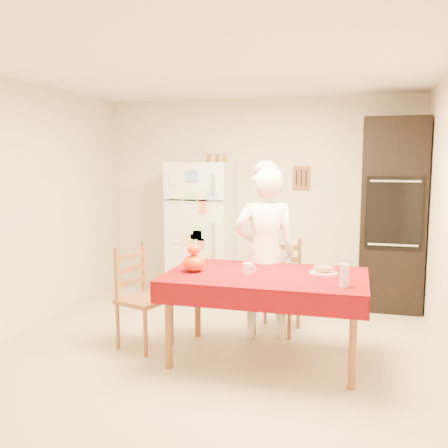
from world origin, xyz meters
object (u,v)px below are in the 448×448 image
(seated_woman, at_px, (265,254))
(coffee_mug, at_px, (247,269))
(chair_left, at_px, (139,293))
(chair_far, at_px, (279,281))
(wine_glass, at_px, (344,275))
(refrigerator, at_px, (202,229))
(bread_plate, at_px, (324,273))
(pumpkin_lower, at_px, (194,263))
(dining_table, at_px, (266,282))
(oven_cabinet, at_px, (392,215))

(seated_woman, bearing_deg, coffee_mug, 68.22)
(chair_left, bearing_deg, chair_far, -38.23)
(coffee_mug, bearing_deg, wine_glass, -13.40)
(chair_left, relative_size, seated_woman, 0.57)
(refrigerator, height_order, bread_plate, refrigerator)
(chair_left, distance_m, seated_woman, 1.24)
(pumpkin_lower, distance_m, wine_glass, 1.30)
(coffee_mug, bearing_deg, chair_left, 175.71)
(chair_far, xyz_separation_m, pumpkin_lower, (-0.62, -0.86, 0.33))
(refrigerator, relative_size, dining_table, 1.00)
(seated_woman, relative_size, coffee_mug, 16.65)
(refrigerator, height_order, pumpkin_lower, refrigerator)
(pumpkin_lower, bearing_deg, bread_plate, 9.26)
(chair_left, bearing_deg, oven_cabinet, -32.46)
(chair_far, xyz_separation_m, bread_plate, (0.48, -0.68, 0.26))
(coffee_mug, distance_m, bread_plate, 0.65)
(oven_cabinet, xyz_separation_m, chair_left, (-2.32, -1.88, -0.59))
(coffee_mug, xyz_separation_m, wine_glass, (0.81, -0.19, 0.04))
(dining_table, distance_m, coffee_mug, 0.20)
(dining_table, height_order, wine_glass, wine_glass)
(refrigerator, xyz_separation_m, coffee_mug, (1.00, -1.91, -0.04))
(oven_cabinet, height_order, chair_far, oven_cabinet)
(refrigerator, xyz_separation_m, bread_plate, (1.63, -1.73, -0.08))
(chair_left, height_order, seated_woman, seated_woman)
(chair_left, distance_m, wine_glass, 1.90)
(oven_cabinet, distance_m, seated_woman, 1.86)
(chair_left, bearing_deg, pumpkin_lower, -79.58)
(coffee_mug, relative_size, pumpkin_lower, 0.50)
(oven_cabinet, bearing_deg, bread_plate, -110.11)
(chair_left, height_order, pumpkin_lower, chair_left)
(seated_woman, height_order, coffee_mug, seated_woman)
(oven_cabinet, height_order, coffee_mug, oven_cabinet)
(chair_left, xyz_separation_m, seated_woman, (1.09, 0.51, 0.33))
(wine_glass, bearing_deg, seated_woman, 134.45)
(wine_glass, bearing_deg, chair_left, 171.67)
(oven_cabinet, bearing_deg, coffee_mug, -123.19)
(chair_far, distance_m, pumpkin_lower, 1.11)
(chair_left, xyz_separation_m, coffee_mug, (1.04, -0.08, 0.30))
(oven_cabinet, distance_m, chair_far, 1.69)
(wine_glass, distance_m, bread_plate, 0.42)
(oven_cabinet, relative_size, coffee_mug, 22.00)
(refrigerator, height_order, chair_left, refrigerator)
(refrigerator, distance_m, wine_glass, 2.77)
(chair_far, bearing_deg, bread_plate, -46.11)
(chair_far, relative_size, seated_woman, 0.57)
(pumpkin_lower, bearing_deg, chair_left, 171.87)
(refrigerator, height_order, seated_woman, refrigerator)
(bread_plate, bearing_deg, dining_table, -165.91)
(oven_cabinet, height_order, wine_glass, oven_cabinet)
(chair_left, relative_size, wine_glass, 5.40)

